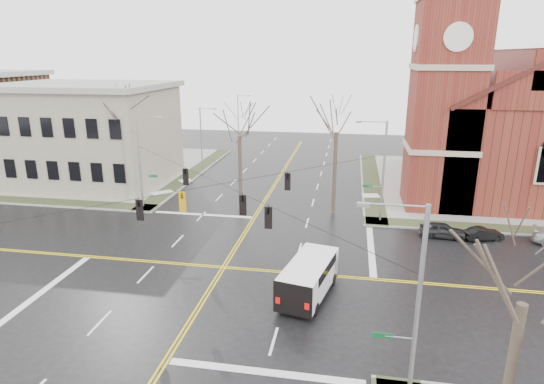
% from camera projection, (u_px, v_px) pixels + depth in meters
% --- Properties ---
extents(ground, '(120.00, 120.00, 0.00)m').
position_uv_depth(ground, '(224.00, 267.00, 32.41)').
color(ground, black).
rests_on(ground, ground).
extents(sidewalks, '(80.00, 80.00, 0.17)m').
position_uv_depth(sidewalks, '(224.00, 266.00, 32.39)').
color(sidewalks, gray).
rests_on(sidewalks, ground).
extents(road_markings, '(100.00, 100.00, 0.01)m').
position_uv_depth(road_markings, '(224.00, 267.00, 32.41)').
color(road_markings, gold).
rests_on(road_markings, ground).
extents(church, '(24.28, 27.48, 27.50)m').
position_uv_depth(church, '(504.00, 114.00, 49.28)').
color(church, maroon).
rests_on(church, ground).
extents(civic_building_a, '(18.00, 14.00, 11.00)m').
position_uv_depth(civic_building_a, '(88.00, 135.00, 53.31)').
color(civic_building_a, gray).
rests_on(civic_building_a, ground).
extents(signal_pole_ne, '(2.75, 0.22, 9.00)m').
position_uv_depth(signal_pole_ne, '(382.00, 169.00, 39.97)').
color(signal_pole_ne, gray).
rests_on(signal_pole_ne, ground).
extents(signal_pole_nw, '(2.75, 0.22, 9.00)m').
position_uv_depth(signal_pole_nw, '(141.00, 159.00, 43.70)').
color(signal_pole_nw, gray).
rests_on(signal_pole_nw, ground).
extents(signal_pole_se, '(2.75, 0.22, 9.00)m').
position_uv_depth(signal_pole_se, '(414.00, 303.00, 18.28)').
color(signal_pole_se, gray).
rests_on(signal_pole_se, ground).
extents(span_wires, '(23.02, 23.02, 0.03)m').
position_uv_depth(span_wires, '(221.00, 184.00, 30.63)').
color(span_wires, black).
rests_on(span_wires, ground).
extents(traffic_signals, '(8.21, 8.26, 1.30)m').
position_uv_depth(traffic_signals, '(218.00, 197.00, 30.21)').
color(traffic_signals, black).
rests_on(traffic_signals, ground).
extents(streetlight_north_a, '(2.30, 0.20, 8.00)m').
position_uv_depth(streetlight_north_a, '(202.00, 136.00, 59.29)').
color(streetlight_north_a, gray).
rests_on(streetlight_north_a, ground).
extents(streetlight_north_b, '(2.30, 0.20, 8.00)m').
position_uv_depth(streetlight_north_b, '(239.00, 116.00, 78.15)').
color(streetlight_north_b, gray).
rests_on(streetlight_north_b, ground).
extents(cargo_van, '(3.55, 6.36, 2.29)m').
position_uv_depth(cargo_van, '(310.00, 275.00, 28.39)').
color(cargo_van, white).
rests_on(cargo_van, ground).
extents(parked_car_a, '(3.84, 1.83, 1.27)m').
position_uv_depth(parked_car_a, '(442.00, 230.00, 37.57)').
color(parked_car_a, black).
rests_on(parked_car_a, ground).
extents(parked_car_b, '(3.37, 2.03, 1.05)m').
position_uv_depth(parked_car_b, '(483.00, 234.00, 37.11)').
color(parked_car_b, black).
rests_on(parked_car_b, ground).
extents(tree_nw_far, '(4.00, 4.00, 12.55)m').
position_uv_depth(tree_nw_far, '(122.00, 113.00, 44.77)').
color(tree_nw_far, '#342C21').
rests_on(tree_nw_far, ground).
extents(tree_nw_near, '(4.00, 4.00, 10.21)m').
position_uv_depth(tree_nw_near, '(239.00, 132.00, 44.10)').
color(tree_nw_near, '#342C21').
rests_on(tree_nw_near, ground).
extents(tree_ne, '(4.00, 4.00, 11.42)m').
position_uv_depth(tree_ne, '(336.00, 127.00, 41.34)').
color(tree_ne, '#342C21').
rests_on(tree_ne, ground).
extents(tree_se, '(4.00, 4.00, 9.87)m').
position_uv_depth(tree_se, '(525.00, 292.00, 14.68)').
color(tree_se, '#342C21').
rests_on(tree_se, ground).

